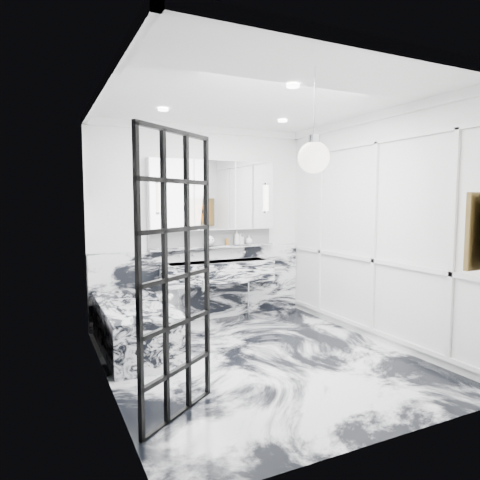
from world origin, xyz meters
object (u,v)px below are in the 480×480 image
crittall_door (177,277)px  trough_sink (218,272)px  bathtub (135,327)px  mirror_cabinet (213,195)px

crittall_door → trough_sink: bearing=24.2°
trough_sink → bathtub: trough_sink is taller
trough_sink → mirror_cabinet: (-0.00, 0.17, 1.09)m
mirror_cabinet → bathtub: bearing=-147.9°
crittall_door → mirror_cabinet: bearing=25.9°
crittall_door → trough_sink: crittall_door is taller
crittall_door → mirror_cabinet: 2.93m
crittall_door → trough_sink: (1.33, 2.35, -0.40)m
crittall_door → trough_sink: size_ratio=1.41×
crittall_door → bathtub: size_ratio=1.37×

